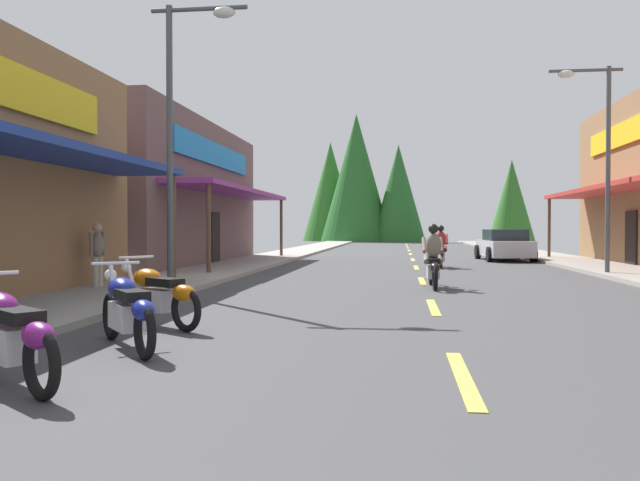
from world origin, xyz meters
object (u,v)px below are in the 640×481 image
at_px(motorcycle_parked_left_3, 156,294).
at_px(streetlamp_right, 597,140).
at_px(rider_cruising_trailing, 441,250).
at_px(streetlamp_left, 184,107).
at_px(parked_car_curbside, 504,245).
at_px(rider_cruising_lead, 433,261).
at_px(pedestrian_waiting, 97,252).
at_px(motorcycle_parked_left_1, 8,334).
at_px(motorcycle_parked_left_2, 127,309).

bearing_deg(motorcycle_parked_left_3, streetlamp_right, -96.12).
bearing_deg(streetlamp_right, rider_cruising_trailing, 142.12).
height_order(streetlamp_left, rider_cruising_trailing, streetlamp_left).
relative_size(streetlamp_right, rider_cruising_trailing, 2.97).
bearing_deg(motorcycle_parked_left_3, parked_car_curbside, -77.90).
bearing_deg(streetlamp_left, rider_cruising_lead, 20.88).
bearing_deg(streetlamp_left, motorcycle_parked_left_3, -75.85).
xyz_separation_m(streetlamp_left, motorcycle_parked_left_3, (1.14, -4.53, -3.65)).
relative_size(streetlamp_right, parked_car_curbside, 1.45).
bearing_deg(streetlamp_right, motorcycle_parked_left_3, -130.37).
bearing_deg(pedestrian_waiting, rider_cruising_lead, 21.24).
xyz_separation_m(streetlamp_left, motorcycle_parked_left_1, (1.12, -8.09, -3.65)).
bearing_deg(motorcycle_parked_left_3, motorcycle_parked_left_2, 134.62).
xyz_separation_m(motorcycle_parked_left_2, motorcycle_parked_left_3, (-0.31, 1.72, 0.00)).
xyz_separation_m(streetlamp_right, parked_car_curbside, (-1.27, 9.09, -3.45)).
distance_m(streetlamp_right, parked_car_curbside, 9.81).
distance_m(motorcycle_parked_left_1, parked_car_curbside, 25.28).
relative_size(streetlamp_left, motorcycle_parked_left_1, 3.57).
height_order(rider_cruising_lead, parked_car_curbside, rider_cruising_lead).
xyz_separation_m(motorcycle_parked_left_1, pedestrian_waiting, (-3.30, 8.38, 0.42)).
xyz_separation_m(streetlamp_right, motorcycle_parked_left_2, (-9.23, -12.95, -3.65)).
relative_size(streetlamp_left, rider_cruising_lead, 2.97).
relative_size(motorcycle_parked_left_1, motorcycle_parked_left_3, 0.98).
height_order(pedestrian_waiting, parked_car_curbside, pedestrian_waiting).
distance_m(streetlamp_right, rider_cruising_lead, 7.73).
bearing_deg(rider_cruising_lead, motorcycle_parked_left_3, 145.68).
bearing_deg(pedestrian_waiting, streetlamp_left, 0.24).
bearing_deg(streetlamp_left, motorcycle_parked_left_1, -82.12).
xyz_separation_m(motorcycle_parked_left_2, pedestrian_waiting, (-3.64, 6.55, 0.42)).
bearing_deg(rider_cruising_lead, motorcycle_parked_left_1, 155.76).
bearing_deg(motorcycle_parked_left_3, rider_cruising_lead, -89.26).
bearing_deg(pedestrian_waiting, motorcycle_parked_left_3, -47.46).
bearing_deg(rider_cruising_trailing, pedestrian_waiting, 142.31).
relative_size(motorcycle_parked_left_2, rider_cruising_lead, 0.81).
xyz_separation_m(pedestrian_waiting, parked_car_curbside, (11.60, 15.50, -0.23)).
relative_size(rider_cruising_trailing, pedestrian_waiting, 1.35).
distance_m(motorcycle_parked_left_3, rider_cruising_lead, 7.97).
relative_size(streetlamp_left, rider_cruising_trailing, 2.97).
bearing_deg(motorcycle_parked_left_2, pedestrian_waiting, -9.86).
bearing_deg(motorcycle_parked_left_3, motorcycle_parked_left_1, 123.89).
relative_size(streetlamp_right, pedestrian_waiting, 4.01).
distance_m(motorcycle_parked_left_2, pedestrian_waiting, 7.50).
bearing_deg(parked_car_curbside, motorcycle_parked_left_2, 157.21).
distance_m(streetlamp_left, rider_cruising_lead, 6.88).
bearing_deg(motorcycle_parked_left_1, rider_cruising_trailing, -69.38).
bearing_deg(rider_cruising_lead, motorcycle_parked_left_2, 153.17).
bearing_deg(streetlamp_left, motorcycle_parked_left_2, -76.88).
bearing_deg(rider_cruising_lead, parked_car_curbside, -16.63).
distance_m(pedestrian_waiting, parked_car_curbside, 19.36).
relative_size(motorcycle_parked_left_1, parked_car_curbside, 0.41).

